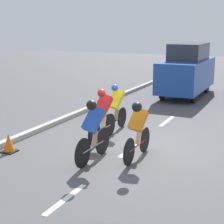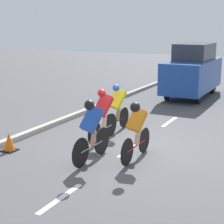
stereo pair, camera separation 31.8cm
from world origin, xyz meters
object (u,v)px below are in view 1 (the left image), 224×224
cyclist_blue (93,129)px  cyclist_orange (138,128)px  cyclist_red (103,113)px  traffic_cone (9,143)px  support_car (187,70)px  cyclist_yellow (116,106)px

cyclist_blue → cyclist_orange: cyclist_blue is taller
cyclist_red → traffic_cone: cyclist_red is taller
cyclist_red → cyclist_blue: bearing=108.8°
traffic_cone → cyclist_orange: bearing=-164.5°
cyclist_red → traffic_cone: bearing=45.5°
cyclist_red → support_car: size_ratio=0.38×
cyclist_blue → cyclist_yellow: (0.61, -2.57, -0.04)m
support_car → traffic_cone: 9.84m
cyclist_red → cyclist_yellow: cyclist_red is taller
cyclist_yellow → traffic_cone: bearing=59.3°
cyclist_red → cyclist_orange: bearing=146.5°
cyclist_blue → cyclist_red: 1.61m
cyclist_orange → cyclist_yellow: (1.49, -1.98, -0.01)m
traffic_cone → support_car: bearing=-102.8°
cyclist_blue → cyclist_red: size_ratio=1.04×
cyclist_yellow → cyclist_orange: bearing=127.1°
cyclist_blue → traffic_cone: cyclist_blue is taller
cyclist_red → support_car: bearing=-92.8°
cyclist_blue → traffic_cone: bearing=7.3°
support_car → cyclist_yellow: bearing=86.1°
cyclist_orange → traffic_cone: size_ratio=3.45×
cyclist_red → support_car: (-0.37, -7.74, 0.36)m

